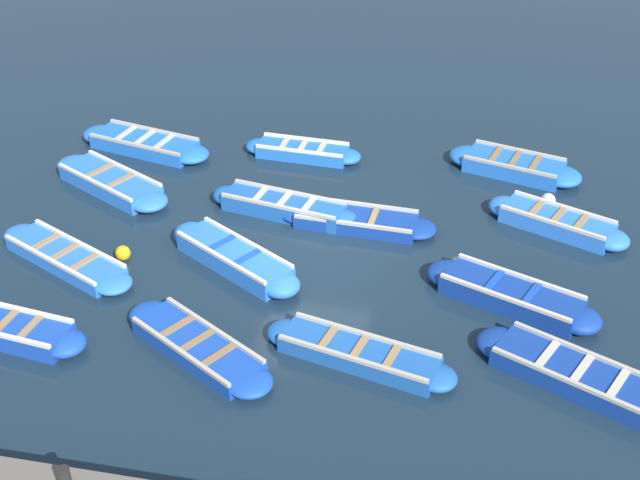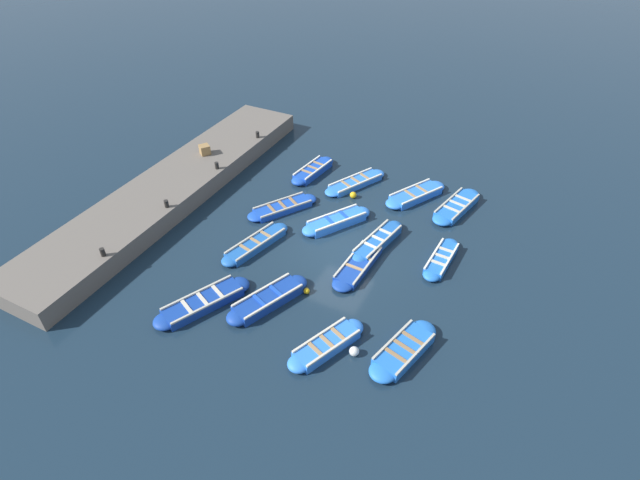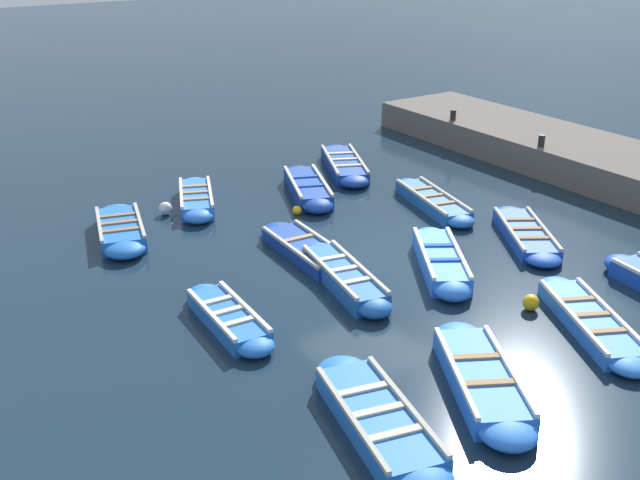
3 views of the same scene
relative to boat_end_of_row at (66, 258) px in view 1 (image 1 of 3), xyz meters
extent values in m
plane|color=#162838|center=(1.57, -4.99, -0.15)|extent=(120.00, 120.00, 0.00)
cube|color=blue|center=(0.00, 0.00, -0.01)|extent=(2.08, 3.03, 0.28)
ellipsoid|color=blue|center=(0.65, 1.32, -0.01)|extent=(1.08, 1.09, 0.28)
ellipsoid|color=blue|center=(-0.65, -1.32, -0.01)|extent=(1.08, 1.09, 0.28)
cube|color=silver|center=(-0.35, 0.17, 0.17)|extent=(1.35, 2.63, 0.07)
cube|color=silver|center=(0.35, -0.17, 0.17)|extent=(1.35, 2.63, 0.07)
cube|color=#9E7A51|center=(0.28, 0.56, 0.16)|extent=(0.75, 0.46, 0.04)
cube|color=#9E7A51|center=(0.00, 0.00, 0.16)|extent=(0.75, 0.46, 0.04)
cube|color=#9E7A51|center=(-0.28, -0.56, 0.16)|extent=(0.75, 0.46, 0.04)
cube|color=blue|center=(3.16, 0.28, 0.03)|extent=(2.17, 2.87, 0.36)
ellipsoid|color=blue|center=(3.81, 1.48, 0.03)|extent=(1.24, 1.25, 0.36)
ellipsoid|color=blue|center=(2.51, -0.92, 0.03)|extent=(1.24, 1.25, 0.36)
cube|color=silver|center=(2.76, 0.50, 0.24)|extent=(1.35, 2.39, 0.07)
cube|color=silver|center=(3.56, 0.07, 0.24)|extent=(1.35, 2.39, 0.07)
cube|color=#9E7A51|center=(3.34, 0.62, 0.23)|extent=(0.83, 0.54, 0.04)
cube|color=#9E7A51|center=(2.98, -0.06, 0.23)|extent=(0.83, 0.54, 0.04)
cube|color=#1E59AD|center=(2.85, -4.09, 0.04)|extent=(1.30, 2.96, 0.37)
ellipsoid|color=#1E59AD|center=(3.12, -2.68, 0.04)|extent=(0.84, 0.86, 0.37)
ellipsoid|color=#1E59AD|center=(2.59, -5.49, 0.04)|extent=(0.84, 0.86, 0.37)
cube|color=#B2AD9E|center=(2.51, -4.02, 0.26)|extent=(0.60, 2.77, 0.07)
cube|color=#B2AD9E|center=(3.20, -4.15, 0.26)|extent=(0.60, 2.77, 0.07)
cube|color=beige|center=(2.97, -3.49, 0.24)|extent=(0.70, 0.27, 0.04)
cube|color=beige|center=(2.85, -4.09, 0.24)|extent=(0.70, 0.27, 0.04)
cube|color=beige|center=(2.74, -4.68, 0.24)|extent=(0.70, 0.27, 0.04)
cube|color=blue|center=(5.69, -3.92, 0.00)|extent=(0.90, 2.36, 0.31)
ellipsoid|color=blue|center=(5.75, -2.76, 0.00)|extent=(0.75, 0.77, 0.31)
ellipsoid|color=blue|center=(5.62, -5.07, 0.00)|extent=(0.75, 0.77, 0.31)
cube|color=silver|center=(5.34, -3.90, 0.19)|extent=(0.21, 2.27, 0.07)
cube|color=silver|center=(6.03, -3.94, 0.19)|extent=(0.21, 2.27, 0.07)
cube|color=beige|center=(5.71, -3.42, 0.18)|extent=(0.69, 0.18, 0.04)
cube|color=beige|center=(5.69, -3.92, 0.18)|extent=(0.69, 0.18, 0.04)
cube|color=beige|center=(5.66, -4.41, 0.18)|extent=(0.69, 0.18, 0.04)
cube|color=#1947B7|center=(-2.49, 0.02, 0.03)|extent=(1.17, 2.58, 0.36)
ellipsoid|color=#1947B7|center=(-2.66, -1.21, 0.03)|extent=(0.88, 0.91, 0.36)
cube|color=silver|center=(-2.11, -0.03, 0.25)|extent=(0.40, 2.43, 0.07)
cube|color=#9E7A51|center=(-2.49, 0.02, 0.23)|extent=(0.76, 0.24, 0.04)
cube|color=#9E7A51|center=(-2.56, -0.51, 0.23)|extent=(0.76, 0.24, 0.04)
cube|color=navy|center=(2.69, -5.81, -0.01)|extent=(1.10, 2.77, 0.28)
ellipsoid|color=navy|center=(2.76, -4.45, -0.01)|extent=(0.92, 0.95, 0.28)
ellipsoid|color=navy|center=(2.61, -7.17, -0.01)|extent=(0.92, 0.95, 0.28)
cube|color=#B2AD9E|center=(2.25, -5.79, 0.17)|extent=(0.23, 2.67, 0.07)
cube|color=#B2AD9E|center=(3.12, -5.84, 0.17)|extent=(0.23, 2.67, 0.07)
cube|color=#9E7A51|center=(2.71, -5.43, 0.15)|extent=(0.84, 0.19, 0.04)
cube|color=#9E7A51|center=(2.67, -6.20, 0.15)|extent=(0.84, 0.19, 0.04)
cube|color=#1947B7|center=(-2.23, -3.64, -0.01)|extent=(2.24, 2.84, 0.29)
ellipsoid|color=#1947B7|center=(-1.50, -2.47, -0.01)|extent=(1.18, 1.19, 0.29)
ellipsoid|color=#1947B7|center=(-2.96, -4.82, -0.01)|extent=(1.18, 1.19, 0.29)
cube|color=#B2AD9E|center=(-2.59, -3.42, 0.17)|extent=(1.50, 2.35, 0.07)
cube|color=#B2AD9E|center=(-1.87, -3.86, 0.17)|extent=(1.50, 2.35, 0.07)
cube|color=olive|center=(-1.92, -3.14, 0.16)|extent=(0.76, 0.55, 0.04)
cube|color=olive|center=(-2.23, -3.64, 0.16)|extent=(0.76, 0.55, 0.04)
cube|color=olive|center=(-2.54, -4.14, 0.16)|extent=(0.76, 0.55, 0.04)
cube|color=blue|center=(0.61, -3.54, 0.05)|extent=(2.19, 2.80, 0.40)
ellipsoid|color=blue|center=(1.34, -2.37, 0.05)|extent=(1.10, 1.10, 0.40)
ellipsoid|color=blue|center=(-0.12, -4.72, 0.05)|extent=(1.10, 1.10, 0.40)
cube|color=silver|center=(0.28, -3.34, 0.28)|extent=(1.50, 2.35, 0.07)
cube|color=silver|center=(0.94, -3.75, 0.28)|extent=(1.50, 2.35, 0.07)
cube|color=#1947B7|center=(0.82, -3.21, 0.27)|extent=(0.71, 0.52, 0.04)
cube|color=#1947B7|center=(0.40, -3.88, 0.27)|extent=(0.71, 0.52, 0.04)
cube|color=blue|center=(5.89, -9.26, 0.04)|extent=(1.63, 2.56, 0.37)
ellipsoid|color=blue|center=(6.20, -8.11, 0.04)|extent=(1.18, 1.20, 0.37)
ellipsoid|color=blue|center=(5.58, -10.40, 0.04)|extent=(1.18, 1.20, 0.37)
cube|color=#B2AD9E|center=(5.43, -9.13, 0.26)|extent=(0.69, 2.26, 0.07)
cube|color=#B2AD9E|center=(6.35, -9.38, 0.26)|extent=(0.69, 2.26, 0.07)
cube|color=olive|center=(6.02, -8.77, 0.24)|extent=(0.92, 0.38, 0.04)
cube|color=olive|center=(5.89, -9.26, 0.24)|extent=(0.92, 0.38, 0.04)
cube|color=olive|center=(5.76, -9.74, 0.24)|extent=(0.92, 0.38, 0.04)
cube|color=blue|center=(5.25, 0.20, 0.02)|extent=(1.60, 2.92, 0.34)
ellipsoid|color=blue|center=(5.56, 1.55, 0.02)|extent=(1.11, 1.14, 0.34)
ellipsoid|color=blue|center=(4.94, -1.15, 0.02)|extent=(1.11, 1.14, 0.34)
cube|color=#B2AD9E|center=(4.80, 0.30, 0.22)|extent=(0.69, 2.66, 0.07)
cube|color=#B2AD9E|center=(5.70, 0.10, 0.22)|extent=(0.69, 2.66, 0.07)
cube|color=beige|center=(5.38, 0.77, 0.21)|extent=(0.89, 0.34, 0.04)
cube|color=beige|center=(5.25, 0.20, 0.21)|extent=(0.89, 0.34, 0.04)
cube|color=beige|center=(5.12, -0.37, 0.21)|extent=(0.89, 0.34, 0.04)
cube|color=#1E59AD|center=(-1.86, -6.60, 0.01)|extent=(1.48, 3.06, 0.31)
ellipsoid|color=#1E59AD|center=(-1.51, -5.17, 0.01)|extent=(0.90, 0.92, 0.31)
ellipsoid|color=#1E59AD|center=(-2.22, -8.04, 0.01)|extent=(0.90, 0.92, 0.31)
cube|color=#B2AD9E|center=(-2.22, -6.52, 0.20)|extent=(0.77, 2.84, 0.07)
cube|color=#B2AD9E|center=(-1.51, -6.69, 0.20)|extent=(0.77, 2.84, 0.07)
cube|color=#9E7A51|center=(-1.72, -5.99, 0.18)|extent=(0.72, 0.30, 0.04)
cube|color=#9E7A51|center=(-1.86, -6.60, 0.18)|extent=(0.72, 0.30, 0.04)
cube|color=#9E7A51|center=(-2.01, -7.22, 0.18)|extent=(0.72, 0.30, 0.04)
cube|color=blue|center=(3.41, -10.25, 0.03)|extent=(1.75, 2.61, 0.36)
ellipsoid|color=blue|center=(3.89, -9.11, 0.03)|extent=(1.04, 1.05, 0.36)
ellipsoid|color=blue|center=(2.93, -11.39, 0.03)|extent=(1.04, 1.05, 0.36)
cube|color=beige|center=(3.05, -10.10, 0.25)|extent=(1.01, 2.26, 0.07)
cube|color=beige|center=(3.76, -10.40, 0.25)|extent=(1.01, 2.26, 0.07)
cube|color=#9E7A51|center=(3.61, -9.77, 0.24)|extent=(0.75, 0.42, 0.04)
cube|color=#9E7A51|center=(3.41, -10.25, 0.24)|extent=(0.75, 0.42, 0.04)
cube|color=#9E7A51|center=(3.20, -10.73, 0.24)|extent=(0.75, 0.42, 0.04)
cube|color=navy|center=(-1.72, -10.54, 0.03)|extent=(2.18, 3.20, 0.35)
ellipsoid|color=navy|center=(-1.08, -9.14, 0.03)|extent=(1.21, 1.22, 0.35)
cube|color=#B2AD9E|center=(-2.13, -10.35, 0.24)|extent=(1.34, 2.76, 0.07)
cube|color=#B2AD9E|center=(-1.32, -10.72, 0.24)|extent=(1.34, 2.76, 0.07)
cube|color=beige|center=(-1.45, -9.94, 0.22)|extent=(0.84, 0.49, 0.04)
cube|color=beige|center=(-1.72, -10.54, 0.22)|extent=(0.84, 0.49, 0.04)
cube|color=beige|center=(-2.00, -11.13, 0.22)|extent=(0.84, 0.49, 0.04)
cube|color=navy|center=(0.42, -9.29, 0.05)|extent=(1.89, 2.92, 0.39)
ellipsoid|color=navy|center=(0.94, -8.01, 0.05)|extent=(1.11, 1.13, 0.39)
ellipsoid|color=navy|center=(-0.10, -10.58, 0.05)|extent=(1.11, 1.13, 0.39)
cube|color=beige|center=(0.03, -9.14, 0.28)|extent=(1.09, 2.55, 0.07)
cube|color=beige|center=(0.81, -9.45, 0.28)|extent=(1.09, 2.55, 0.07)
cube|color=#1947B7|center=(0.57, -8.93, 0.26)|extent=(0.80, 0.43, 0.04)
cube|color=#1947B7|center=(0.27, -9.66, 0.26)|extent=(0.80, 0.43, 0.04)
cylinder|color=black|center=(-6.38, -3.07, 0.93)|extent=(0.20, 0.20, 0.35)
sphere|color=silver|center=(4.38, -10.06, 0.03)|extent=(0.35, 0.35, 0.35)
sphere|color=#EAB214|center=(1.49, -8.15, -0.03)|extent=(0.24, 0.24, 0.24)
sphere|color=#EAB214|center=(0.38, -1.14, 0.02)|extent=(0.33, 0.33, 0.33)
camera|label=1|loc=(-14.17, -8.33, 10.71)|focal=50.00mm
camera|label=2|loc=(8.32, -20.44, 13.79)|focal=28.00mm
camera|label=3|loc=(11.16, 7.51, 7.03)|focal=42.00mm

